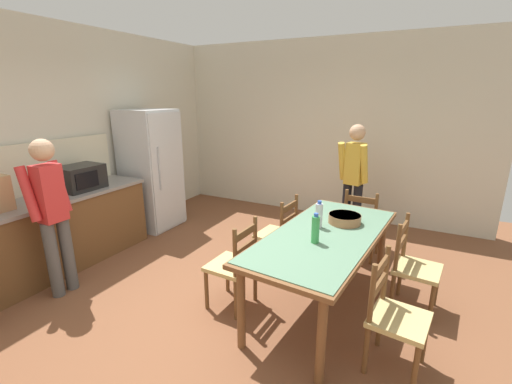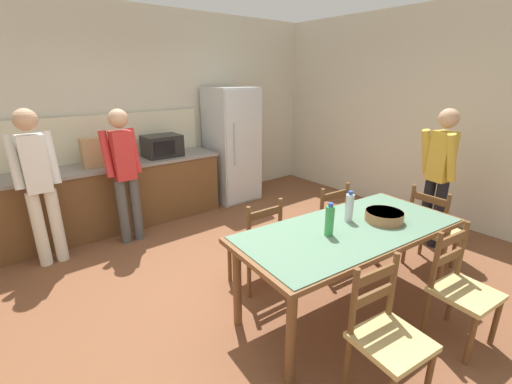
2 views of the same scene
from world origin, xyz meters
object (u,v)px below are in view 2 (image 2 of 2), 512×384
at_px(bottle_near_centre, 330,220).
at_px(chair_side_near_left, 387,336).
at_px(dining_table, 349,237).
at_px(person_at_sink, 38,181).
at_px(refrigerator, 232,145).
at_px(person_by_table, 439,172).
at_px(serving_bowl, 384,216).
at_px(chair_side_far_right, 324,223).
at_px(paper_bag, 92,153).
at_px(person_at_counter, 124,170).
at_px(bottle_off_centre, 349,207).
at_px(chair_side_far_left, 256,244).
at_px(microwave, 162,146).
at_px(chair_side_near_right, 461,289).
at_px(chair_head_end, 431,229).

xyz_separation_m(bottle_near_centre, chair_side_near_left, (-0.26, -0.72, -0.47)).
xyz_separation_m(dining_table, person_at_sink, (-1.87, 2.53, 0.24)).
height_order(refrigerator, person_by_table, refrigerator).
bearing_deg(serving_bowl, chair_side_far_right, 77.74).
bearing_deg(paper_bag, person_at_counter, -67.31).
distance_m(serving_bowl, chair_side_near_left, 1.11).
distance_m(bottle_off_centre, serving_bowl, 0.31).
height_order(chair_side_far_left, chair_side_far_right, same).
relative_size(microwave, bottle_near_centre, 1.85).
height_order(serving_bowl, chair_side_near_left, chair_side_near_left).
xyz_separation_m(chair_side_near_right, person_at_counter, (-1.37, 3.29, 0.48)).
bearing_deg(chair_side_near_right, chair_side_near_left, -178.94).
distance_m(microwave, chair_side_near_right, 3.91).
bearing_deg(person_at_sink, chair_head_end, -130.14).
relative_size(chair_side_near_right, person_at_sink, 0.54).
bearing_deg(person_at_sink, microwave, -72.68).
bearing_deg(serving_bowl, bottle_near_centre, 168.39).
xyz_separation_m(paper_bag, chair_side_far_right, (1.72, -2.33, -0.63)).
relative_size(bottle_near_centre, person_at_counter, 0.17).
xyz_separation_m(microwave, chair_side_near_left, (-0.24, -3.73, -0.60)).
distance_m(dining_table, chair_side_far_right, 0.90).
distance_m(person_at_counter, person_by_table, 3.69).
bearing_deg(bottle_near_centre, serving_bowl, -11.61).
bearing_deg(chair_side_near_right, chair_side_far_right, 91.08).
bearing_deg(chair_side_far_left, paper_bag, -67.18).
relative_size(refrigerator, chair_side_near_left, 1.99).
height_order(paper_bag, person_at_counter, person_at_counter).
xyz_separation_m(dining_table, serving_bowl, (0.34, -0.10, 0.13)).
relative_size(paper_bag, chair_side_near_left, 0.40).
xyz_separation_m(dining_table, bottle_off_centre, (0.11, 0.10, 0.21)).
xyz_separation_m(chair_side_near_right, chair_side_far_left, (-0.75, 1.55, 0.00)).
bearing_deg(chair_head_end, person_at_sink, 53.01).
bearing_deg(bottle_off_centre, refrigerator, 74.46).
bearing_deg(chair_side_near_right, dining_table, 122.30).
bearing_deg(bottle_near_centre, chair_side_near_right, -51.89).
distance_m(serving_bowl, person_at_sink, 3.44).
relative_size(chair_side_near_right, person_by_table, 0.55).
bearing_deg(chair_side_near_left, chair_side_far_left, 92.10).
bearing_deg(chair_side_far_left, serving_bowl, 131.97).
relative_size(microwave, person_at_counter, 0.31).
bearing_deg(serving_bowl, person_by_table, 8.79).
relative_size(serving_bowl, chair_head_end, 0.35).
relative_size(serving_bowl, person_at_counter, 0.20).
relative_size(serving_bowl, chair_side_near_left, 0.35).
xyz_separation_m(chair_head_end, person_by_table, (0.55, 0.25, 0.48)).
relative_size(refrigerator, paper_bag, 5.04).
relative_size(person_at_sink, person_at_counter, 1.03).
bearing_deg(person_by_table, bottle_off_centre, 14.15).
height_order(chair_side_far_right, person_by_table, person_by_table).
bearing_deg(microwave, chair_side_far_right, -71.57).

